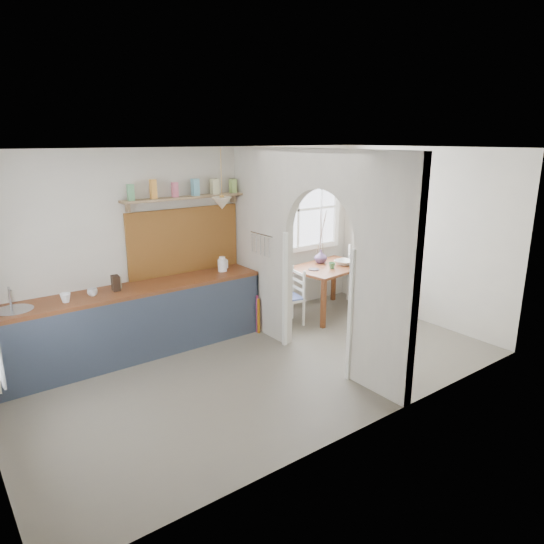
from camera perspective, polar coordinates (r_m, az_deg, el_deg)
floor at (r=6.04m, az=-0.93°, el=-11.22°), size 5.80×3.20×0.01m
ceiling at (r=5.40m, az=-1.05°, el=14.29°), size 5.80×3.20×0.01m
walls at (r=5.58m, az=-0.98°, el=0.81°), size 5.81×3.21×2.60m
partition at (r=6.01m, az=4.13°, el=3.32°), size 0.12×3.20×2.60m
nook_window at (r=7.81m, az=3.09°, el=7.27°), size 1.76×0.10×1.30m
counter at (r=6.46m, az=-16.20°, el=-5.60°), size 3.50×0.60×0.90m
sink at (r=6.01m, az=-28.07°, el=-4.06°), size 0.40×0.40×0.02m
backsplash at (r=6.78m, az=-10.21°, el=3.65°), size 1.65×0.03×0.90m
shelf at (r=6.61m, az=-10.15°, el=9.03°), size 1.75×0.20×0.21m
pendant_lamp at (r=6.49m, az=-5.91°, el=8.03°), size 0.26×0.26×0.16m
utensil_rail at (r=6.60m, az=-1.25°, el=4.45°), size 0.02×0.50×0.02m
dining_table at (r=7.76m, az=6.72°, el=-2.07°), size 1.34×0.99×0.78m
chair_left at (r=7.23m, az=1.88°, el=-2.98°), size 0.45×0.45×0.85m
chair_right at (r=8.35m, az=10.95°, el=-0.23°), size 0.54×0.54×0.99m
kettle at (r=6.84m, az=-5.87°, el=0.93°), size 0.17×0.14×0.20m
mug_a at (r=6.01m, az=-23.12°, el=-2.81°), size 0.12×0.12×0.11m
mug_b at (r=6.14m, az=-20.37°, el=-2.25°), size 0.13×0.13×0.09m
knife_block at (r=6.25m, az=-17.92°, el=-1.24°), size 0.10×0.13×0.19m
jar at (r=6.35m, az=-17.68°, el=-1.21°), size 0.10×0.10×0.14m
towel_magenta at (r=6.96m, az=-1.75°, el=-5.01°), size 0.02×0.03×0.57m
towel_orange at (r=6.95m, az=-1.60°, el=-5.28°), size 0.02×0.03×0.54m
bowl at (r=7.75m, az=8.53°, el=1.12°), size 0.33×0.33×0.07m
table_cup at (r=7.48m, az=7.08°, el=0.75°), size 0.11×0.11×0.10m
plate at (r=7.40m, az=4.94°, el=0.31°), size 0.20×0.20×0.01m
vase at (r=7.79m, az=5.76°, el=1.82°), size 0.21×0.21×0.21m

